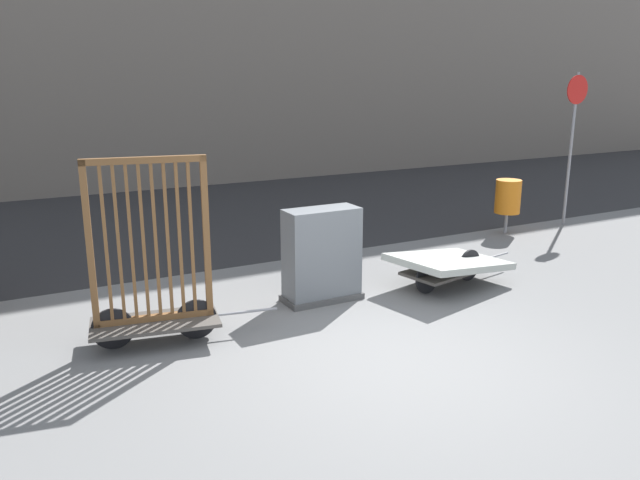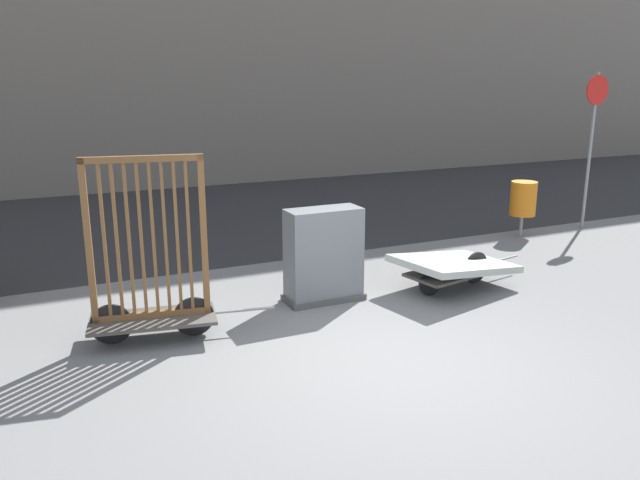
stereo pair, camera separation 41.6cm
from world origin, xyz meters
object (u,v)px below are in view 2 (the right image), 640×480
at_px(bike_cart_with_mattress, 455,266).
at_px(trash_bin, 523,199).
at_px(bike_cart_with_bedframe, 151,279).
at_px(sign_post, 593,130).
at_px(utility_cabinet, 324,258).

xyz_separation_m(bike_cart_with_mattress, trash_bin, (3.02, 1.98, 0.36)).
xyz_separation_m(bike_cart_with_bedframe, bike_cart_with_mattress, (4.17, 0.00, -0.38)).
height_order(bike_cart_with_mattress, trash_bin, trash_bin).
bearing_deg(trash_bin, sign_post, -0.26).
height_order(utility_cabinet, trash_bin, utility_cabinet).
bearing_deg(sign_post, trash_bin, 179.74).
height_order(bike_cart_with_bedframe, bike_cart_with_mattress, bike_cart_with_bedframe).
height_order(bike_cart_with_bedframe, sign_post, sign_post).
height_order(bike_cart_with_bedframe, trash_bin, bike_cart_with_bedframe).
relative_size(bike_cart_with_bedframe, bike_cart_with_mattress, 0.92).
bearing_deg(utility_cabinet, bike_cart_with_bedframe, -170.86).
bearing_deg(bike_cart_with_bedframe, utility_cabinet, 19.31).
height_order(bike_cart_with_mattress, sign_post, sign_post).
bearing_deg(trash_bin, bike_cart_with_mattress, -146.69).
distance_m(bike_cart_with_mattress, trash_bin, 3.63).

